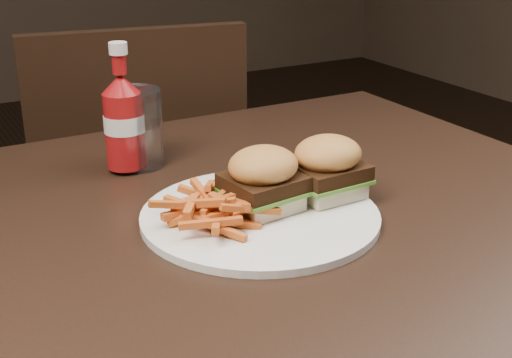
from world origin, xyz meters
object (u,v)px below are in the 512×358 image
dining_table (162,245)px  ketchup_bottle (124,130)px  chair_far (131,221)px  tumbler (137,129)px  plate (260,216)px

dining_table → ketchup_bottle: bearing=81.2°
chair_far → ketchup_bottle: 0.64m
ketchup_bottle → tumbler: 0.03m
chair_far → tumbler: 0.63m
chair_far → plate: 0.80m
tumbler → ketchup_bottle: bearing=-156.3°
dining_table → plate: (0.12, -0.03, 0.03)m
dining_table → ketchup_bottle: (0.03, 0.21, 0.08)m
chair_far → plate: (-0.08, -0.73, 0.33)m
plate → ketchup_bottle: bearing=109.3°
chair_far → tumbler: (-0.14, -0.48, 0.38)m
chair_far → ketchup_bottle: (-0.16, -0.49, 0.38)m
dining_table → chair_far: 0.79m
dining_table → plate: bearing=-15.6°
plate → dining_table: bearing=164.4°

